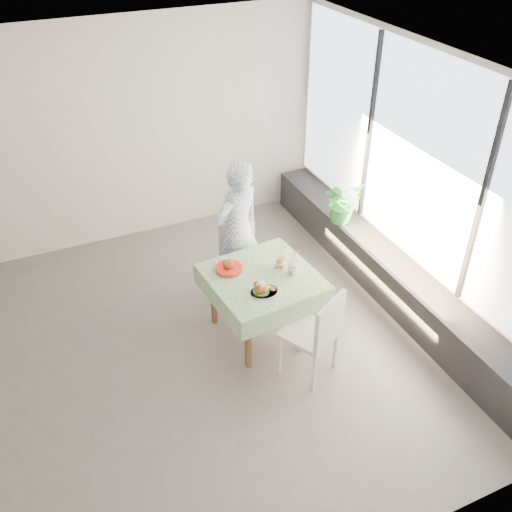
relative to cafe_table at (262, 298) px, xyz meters
name	(u,v)px	position (x,y,z in m)	size (l,w,h in m)	color
floor	(154,364)	(-1.20, 0.01, -0.46)	(6.00, 6.00, 0.00)	#575553
ceiling	(115,89)	(-1.20, 0.01, 2.34)	(6.00, 6.00, 0.00)	white
wall_back	(84,142)	(-1.20, 2.51, 0.94)	(6.00, 0.02, 2.80)	silver
wall_front	(256,485)	(-1.20, -2.49, 0.94)	(6.00, 0.02, 2.80)	silver
wall_right	(419,183)	(1.80, 0.01, 0.94)	(0.02, 5.00, 2.80)	silver
window_pane	(421,161)	(1.77, 0.01, 1.19)	(0.01, 4.80, 2.18)	#D1E0F9
window_ledge	(389,276)	(1.60, 0.01, -0.21)	(0.40, 4.80, 0.50)	black
cafe_table	(262,298)	(0.00, 0.00, 0.00)	(1.13, 1.13, 0.74)	brown
chair_far	(240,275)	(0.04, 0.69, -0.19)	(0.48, 0.48, 0.87)	white
chair_near	(310,348)	(0.18, -0.71, -0.16)	(0.62, 0.62, 0.97)	white
diner	(238,231)	(0.04, 0.74, 0.37)	(0.61, 0.40, 1.66)	#84A1D3
main_dish	(262,289)	(-0.12, -0.25, 0.33)	(0.28, 0.28, 0.15)	white
juice_cup_orange	(281,262)	(0.23, 0.07, 0.34)	(0.10, 0.10, 0.27)	white
juice_cup_lemonade	(293,267)	(0.30, -0.08, 0.35)	(0.11, 0.11, 0.30)	white
second_dish	(229,267)	(-0.27, 0.22, 0.32)	(0.27, 0.27, 0.13)	red
potted_plant	(343,201)	(1.50, 0.94, 0.31)	(0.48, 0.42, 0.54)	#257032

